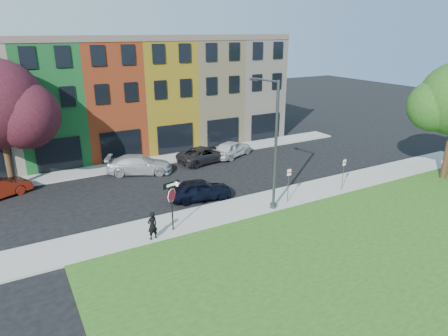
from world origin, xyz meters
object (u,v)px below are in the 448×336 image
sedan_near (200,190)px  street_lamp (273,146)px  man (152,225)px  stop_sign (172,196)px

sedan_near → street_lamp: 5.96m
man → street_lamp: size_ratio=0.20×
sedan_near → man: bearing=139.8°
stop_sign → sedan_near: stop_sign is taller
stop_sign → street_lamp: 6.99m
stop_sign → sedan_near: (3.34, 3.35, -1.49)m
sedan_near → street_lamp: bearing=-125.0°
stop_sign → man: size_ratio=1.84×
man → sedan_near: man is taller
man → sedan_near: (4.69, 3.76, -0.20)m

